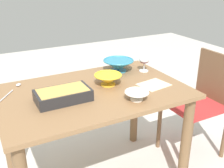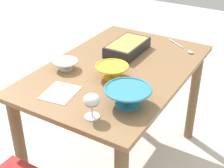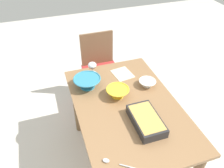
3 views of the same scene
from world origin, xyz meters
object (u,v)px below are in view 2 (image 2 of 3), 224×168
at_px(wine_glass, 92,102).
at_px(casserole_dish, 127,47).
at_px(mixing_bowl, 128,96).
at_px(napkin, 60,93).
at_px(small_bowl, 66,64).
at_px(dining_table, 118,88).
at_px(serving_bowl, 112,71).
at_px(serving_spoon, 185,49).

relative_size(wine_glass, casserole_dish, 0.38).
height_order(casserole_dish, mixing_bowl, mixing_bowl).
bearing_deg(napkin, mixing_bowl, -76.71).
height_order(mixing_bowl, small_bowl, mixing_bowl).
bearing_deg(mixing_bowl, wine_glass, 152.69).
bearing_deg(dining_table, wine_glass, -163.35).
xyz_separation_m(casserole_dish, napkin, (-0.63, 0.06, -0.04)).
relative_size(wine_glass, serving_bowl, 0.64).
bearing_deg(wine_glass, mixing_bowl, -27.31).
distance_m(casserole_dish, small_bowl, 0.45).
bearing_deg(serving_bowl, small_bowl, 99.44).
xyz_separation_m(serving_bowl, napkin, (-0.28, 0.15, -0.04)).
relative_size(wine_glass, napkin, 0.63).
xyz_separation_m(mixing_bowl, serving_bowl, (0.20, 0.21, -0.01)).
relative_size(small_bowl, serving_bowl, 0.78).
height_order(dining_table, serving_spoon, serving_spoon).
relative_size(dining_table, mixing_bowl, 5.18).
bearing_deg(serving_bowl, mixing_bowl, -133.50).
relative_size(wine_glass, mixing_bowl, 0.52).
bearing_deg(wine_glass, napkin, 70.45).
bearing_deg(serving_spoon, napkin, 157.10).
distance_m(mixing_bowl, napkin, 0.37).
bearing_deg(dining_table, mixing_bowl, -143.39).
xyz_separation_m(serving_bowl, serving_spoon, (0.59, -0.22, -0.04)).
distance_m(dining_table, mixing_bowl, 0.45).
distance_m(dining_table, small_bowl, 0.36).
bearing_deg(small_bowl, mixing_bowl, -106.58).
height_order(dining_table, casserole_dish, casserole_dish).
relative_size(casserole_dish, serving_bowl, 1.70).
height_order(mixing_bowl, serving_bowl, mixing_bowl).
bearing_deg(serving_bowl, wine_glass, -162.86).
bearing_deg(napkin, serving_spoon, -22.90).
bearing_deg(serving_bowl, serving_spoon, -20.39).
xyz_separation_m(wine_glass, serving_bowl, (0.37, 0.12, -0.04)).
xyz_separation_m(small_bowl, serving_spoon, (0.64, -0.51, -0.03)).
bearing_deg(small_bowl, serving_spoon, -38.65).
xyz_separation_m(wine_glass, serving_spoon, (0.96, -0.10, -0.08)).
bearing_deg(serving_spoon, wine_glass, 173.87).
relative_size(mixing_bowl, serving_bowl, 1.23).
xyz_separation_m(mixing_bowl, serving_spoon, (0.79, -0.01, -0.05)).
height_order(dining_table, small_bowl, small_bowl).
bearing_deg(serving_bowl, dining_table, 15.22).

